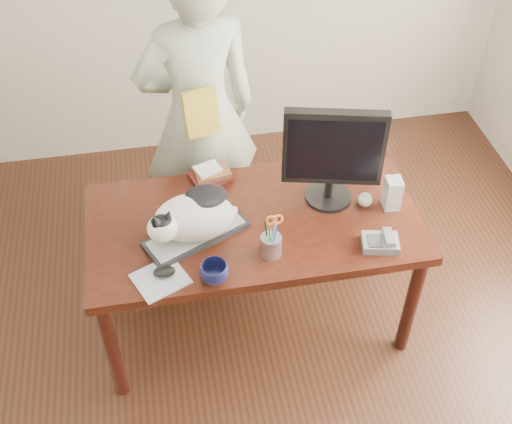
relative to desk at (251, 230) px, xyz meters
The scene contains 16 objects.
room 1.01m from the desk, 90.00° to the right, with size 4.50×4.50×4.50m.
desk is the anchor object (origin of this frame).
keyboard 0.36m from the desk, 154.04° to the right, with size 0.52×0.37×0.03m.
cat 0.44m from the desk, 153.72° to the right, with size 0.45×0.37×0.27m.
monitor 0.59m from the desk, ahead, with size 0.47×0.28×0.53m.
pen_cup 0.38m from the desk, 83.33° to the right, with size 0.10×0.10×0.24m.
mousepad 0.62m from the desk, 141.87° to the right, with size 0.28×0.27×0.00m.
mouse 0.60m from the desk, 142.20° to the right, with size 0.12×0.10×0.04m.
coffee_mug 0.52m from the desk, 119.55° to the right, with size 0.12×0.12×0.10m, color black.
phone 0.67m from the desk, 32.94° to the right, with size 0.19×0.15×0.08m.
speaker 0.72m from the desk, ahead, with size 0.08×0.09×0.17m.
baseball 0.59m from the desk, ahead, with size 0.07×0.07×0.07m.
book_stack 0.36m from the desk, 122.51° to the left, with size 0.23×0.19×0.07m.
calculator 0.62m from the desk, 19.37° to the left, with size 0.18×0.22×0.06m.
person 0.69m from the desk, 106.72° to the left, with size 0.67×0.44×1.83m, color silver.
held_book 0.64m from the desk, 112.84° to the left, with size 0.19×0.13×0.24m.
Camera 1 is at (-0.39, -1.56, 2.91)m, focal length 45.00 mm.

